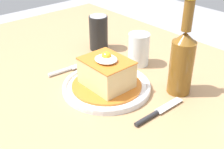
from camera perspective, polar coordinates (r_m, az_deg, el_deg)
dining_table at (r=0.96m, az=-0.31°, el=-5.00°), size 1.31×0.83×0.72m
main_plate at (r=0.82m, az=-1.06°, el=-2.35°), size 0.25×0.25×0.02m
sandwich_meal at (r=0.80m, az=-1.09°, el=0.10°), size 0.20×0.20×0.11m
fork at (r=0.92m, az=-9.14°, el=0.91°), size 0.03×0.14×0.01m
knife at (r=0.72m, az=8.18°, el=-7.81°), size 0.02×0.17×0.01m
soda_can at (r=1.04m, az=-2.68°, el=8.24°), size 0.07×0.07×0.12m
beer_bottle_amber at (r=0.78m, az=13.67°, el=2.89°), size 0.06×0.06×0.27m
drinking_glass at (r=0.94m, az=5.26°, el=4.57°), size 0.07×0.07×0.10m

